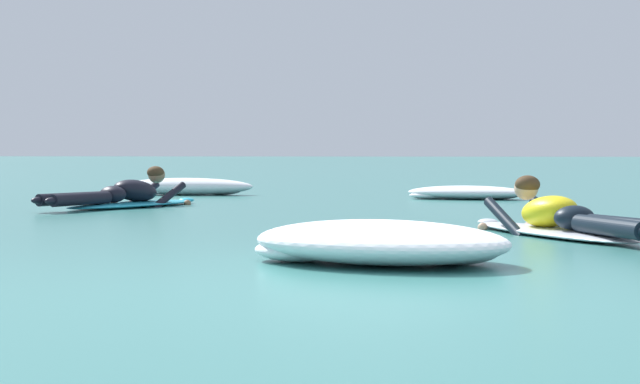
# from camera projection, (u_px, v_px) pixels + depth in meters

# --- Properties ---
(ground_plane) EXTENTS (120.00, 120.00, 0.00)m
(ground_plane) POSITION_uv_depth(u_px,v_px,m) (389.00, 199.00, 15.88)
(ground_plane) COLOR #387A75
(surfer_near) EXTENTS (1.49, 2.61, 0.55)m
(surfer_near) POSITION_uv_depth(u_px,v_px,m) (560.00, 220.00, 9.36)
(surfer_near) COLOR silver
(surfer_near) RESTS_ON ground
(surfer_far) EXTENTS (1.58, 2.55, 0.55)m
(surfer_far) POSITION_uv_depth(u_px,v_px,m) (126.00, 196.00, 13.76)
(surfer_far) COLOR #2DB2D1
(surfer_far) RESTS_ON ground
(whitewater_front) EXTENTS (2.01, 1.72, 0.28)m
(whitewater_front) POSITION_uv_depth(u_px,v_px,m) (381.00, 243.00, 7.25)
(whitewater_front) COLOR white
(whitewater_front) RESTS_ON ground
(whitewater_mid_left) EXTENTS (1.77, 0.99, 0.19)m
(whitewater_mid_left) POSITION_uv_depth(u_px,v_px,m) (467.00, 193.00, 15.90)
(whitewater_mid_left) COLOR white
(whitewater_mid_left) RESTS_ON ground
(whitewater_far_band) EXTENTS (2.05, 0.62, 0.26)m
(whitewater_far_band) POSITION_uv_depth(u_px,v_px,m) (186.00, 187.00, 17.23)
(whitewater_far_band) COLOR white
(whitewater_far_band) RESTS_ON ground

